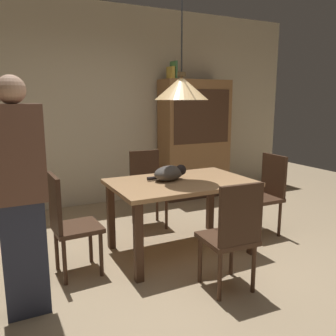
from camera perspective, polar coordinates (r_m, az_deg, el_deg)
The scene contains 13 objects.
ground at distance 3.31m, azimuth 5.52°, elevation -16.96°, with size 10.00×10.00×0.00m, color tan.
back_wall at distance 5.35m, azimuth -9.58°, elevation 9.88°, with size 6.40×0.10×2.90m, color beige.
dining_table at distance 3.54m, azimuth 2.08°, elevation -3.70°, with size 1.40×0.90×0.75m.
chair_far_back at distance 4.34m, azimuth -3.41°, elevation -2.77°, with size 0.43×0.43×0.93m.
chair_near_front at distance 2.88m, azimuth 10.50°, elevation -10.32°, with size 0.42×0.42×0.93m.
chair_left_side at distance 3.22m, azimuth -16.03°, elevation -8.24°, with size 0.42×0.42×0.93m.
chair_right_side at distance 4.22m, azimuth 15.71°, elevation -3.61°, with size 0.41×0.41×0.93m.
cat_sleeping at distance 3.52m, azimuth 0.30°, elevation -0.81°, with size 0.40×0.31×0.16m.
pendant_lamp at distance 3.42m, azimuth 2.21°, elevation 12.93°, with size 0.52×0.52×1.30m.
hutch_bookcase at distance 5.61m, azimuth 4.33°, elevation 4.31°, with size 1.12×0.45×1.85m.
book_yellow_short at distance 5.38m, azimuth 0.42°, elevation 15.26°, with size 0.04×0.20×0.18m, color gold.
book_green_slim at distance 5.40m, azimuth 0.92°, elevation 15.67°, with size 0.03×0.20×0.26m, color #427A4C.
person_standing at distance 2.67m, azimuth -23.01°, elevation -4.69°, with size 0.36×0.22×1.72m.
Camera 1 is at (-1.57, -2.46, 1.56)m, focal length 37.34 mm.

